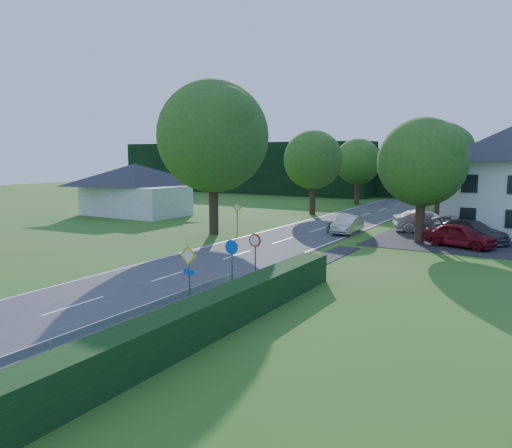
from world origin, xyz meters
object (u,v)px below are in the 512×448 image
Objects in this scene: motorcycle at (331,226)px; parked_car_silver_a at (427,221)px; moving_car at (347,224)px; parked_car_red at (461,235)px; streetlight at (422,177)px; parked_car_grey at (472,231)px; parasol at (449,227)px.

parked_car_silver_a reaches higher than motorcycle.
parked_car_red reaches higher than moving_car.
parked_car_silver_a is (6.44, 4.10, 0.37)m from motorcycle.
parked_car_silver_a is (-0.16, 3.35, -3.58)m from streetlight.
parked_car_silver_a is 4.79m from parked_car_grey.
parked_car_red is 2.21× the size of parasol.
moving_car is at bearing 95.13° from parked_car_red.
moving_car is 0.81× the size of parked_car_silver_a.
streetlight is 3.93× the size of parasol.
streetlight is 4.04m from parasol.
motorcycle is at bearing 119.32° from parked_car_grey.
parked_car_red is 2.72m from parasol.
parasol is (8.58, 0.98, 0.44)m from motorcycle.
parasol is (1.98, 0.23, -3.51)m from streetlight.
parked_car_silver_a is at bearing 33.66° from moving_car.
motorcycle is 0.36× the size of parked_car_silver_a.
moving_car is 1.29m from motorcycle.
parked_car_silver_a is at bearing 92.77° from streetlight.
parasol is (-1.49, -0.00, 0.16)m from parked_car_grey.
streetlight is 5.31m from parked_car_red.
moving_car is 2.04× the size of parasol.
streetlight reaches higher than parked_car_grey.
streetlight is 1.93× the size of moving_car.
parked_car_grey is 1.50m from parasol.
parked_car_grey is at bearing 3.74° from streetlight.
moving_car is at bearing 9.60° from motorcycle.
streetlight is 6.55m from moving_car.
parked_car_silver_a is 3.79m from parasol.
moving_car is (-5.36, -0.43, -3.74)m from streetlight.
parked_car_red is at bearing -65.04° from parasol.
parasol reaches higher than moving_car.
parked_car_grey reaches higher than moving_car.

